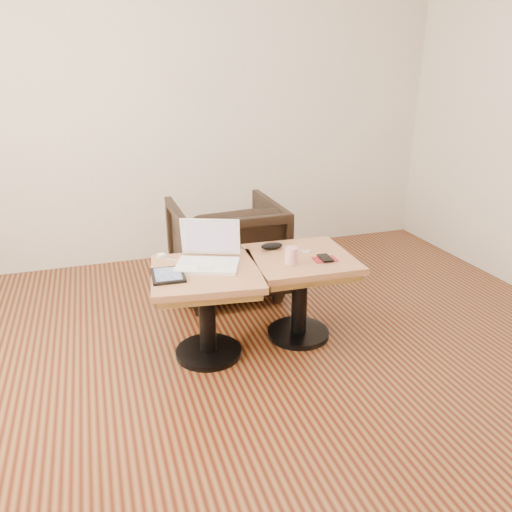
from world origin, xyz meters
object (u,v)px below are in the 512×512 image
object	(u,v)px
laptop	(208,256)
striped_cup	(292,255)
side_table_right	(300,277)
armchair	(226,247)
side_table_left	(206,292)

from	to	relation	value
laptop	striped_cup	world-z (taller)	laptop
side_table_right	armchair	world-z (taller)	armchair
armchair	laptop	bearing A→B (deg)	67.49
laptop	armchair	world-z (taller)	laptop
striped_cup	armchair	world-z (taller)	armchair
laptop	side_table_right	bearing A→B (deg)	16.87
side_table_left	side_table_right	bearing A→B (deg)	11.37
side_table_right	laptop	xyz separation A→B (m)	(-0.56, 0.05, 0.19)
laptop	armchair	size ratio (longest dim) A/B	0.55
side_table_left	side_table_right	world-z (taller)	same
side_table_right	striped_cup	bearing A→B (deg)	-134.28
side_table_right	striped_cup	world-z (taller)	striped_cup
side_table_left	striped_cup	xyz separation A→B (m)	(0.50, -0.05, 0.19)
side_table_left	side_table_right	distance (m)	0.60
striped_cup	armchair	xyz separation A→B (m)	(-0.16, 0.89, -0.24)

